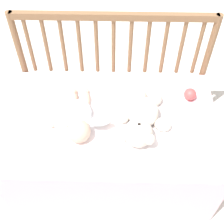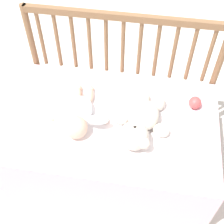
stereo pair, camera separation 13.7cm
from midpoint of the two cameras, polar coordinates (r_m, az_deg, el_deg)
The scene contains 7 objects.
ground_plane at distance 1.94m, azimuth -2.05°, elevation -9.53°, with size 12.00×12.00×0.00m, color silver.
crib_mattress at distance 1.76m, azimuth -2.25°, elevation -5.98°, with size 1.08×0.69×0.43m.
crib_rail at distance 1.74m, azimuth -2.02°, elevation 10.72°, with size 1.08×0.04×0.81m.
blanket at distance 1.59m, azimuth -2.40°, elevation -1.22°, with size 0.80×0.49×0.01m.
teddy_bear at distance 1.52m, azimuth 2.89°, elevation -1.42°, with size 0.30×0.39×0.14m.
baby at distance 1.56m, azimuth -8.61°, elevation -1.07°, with size 0.32×0.37×0.11m.
toy_ball at distance 1.69m, azimuth 11.84°, elevation 3.06°, with size 0.07×0.07×0.07m.
Camera 1 is at (0.02, -0.98, 1.68)m, focal length 50.00 mm.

